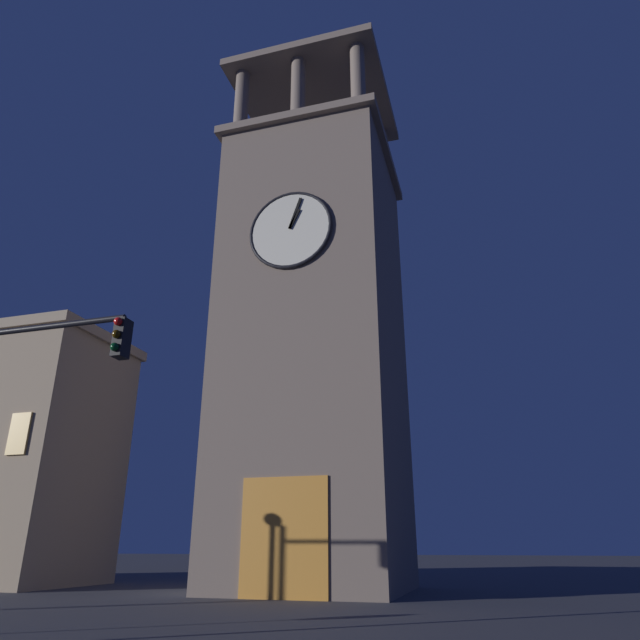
% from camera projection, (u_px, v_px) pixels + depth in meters
% --- Properties ---
extents(ground_plane, '(200.00, 200.00, 0.00)m').
position_uv_depth(ground_plane, '(206.00, 594.00, 21.34)').
color(ground_plane, '#424247').
extents(clocktower, '(7.79, 8.20, 28.06)m').
position_uv_depth(clocktower, '(316.00, 337.00, 26.31)').
color(clocktower, '#75665B').
rests_on(clocktower, ground_plane).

